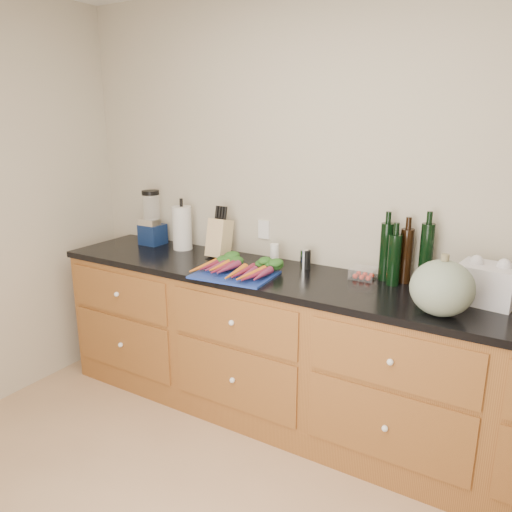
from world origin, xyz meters
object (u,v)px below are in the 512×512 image
Objects in this scene: cutting_board at (235,275)px; paper_towel at (182,228)px; squash at (442,288)px; knife_block at (219,238)px; blender_appliance at (152,221)px; carrots at (239,267)px; tomato_box at (364,273)px.

cutting_board is 1.50× the size of paper_towel.
squash is 1.82m from paper_towel.
knife_block is at bearing 168.48° from squash.
blender_appliance reaches higher than cutting_board.
cutting_board is at bearing -90.00° from carrots.
knife_block reaches higher than cutting_board.
blender_appliance is at bearing 163.45° from carrots.
paper_towel reaches higher than squash.
squash is 1.18× the size of knife_block.
carrots is 3.14× the size of tomato_box.
paper_towel reaches higher than carrots.
blender_appliance is at bearing -179.56° from tomato_box.
squash is at bearing -8.70° from blender_appliance.
tomato_box is (1.31, 0.01, -0.12)m from paper_towel.
squash is 2.02× the size of tomato_box.
tomato_box is (-0.49, 0.33, -0.10)m from squash.
cutting_board is 1.82× the size of knife_block.
blender_appliance is 0.28m from paper_towel.
cutting_board is 1.55× the size of squash.
squash is 0.97× the size of paper_towel.
cutting_board is 1.16× the size of blender_appliance.
squash is 2.10m from blender_appliance.
paper_towel is 1.31m from tomato_box.
paper_towel is 2.08× the size of tomato_box.
cutting_board is at bearing -26.35° from paper_towel.
carrots reaches higher than tomato_box.
carrots is (0.00, 0.04, 0.03)m from cutting_board.
squash reaches higher than knife_block.
paper_towel is (-0.65, 0.32, 0.14)m from cutting_board.
squash is at bearing 0.04° from cutting_board.
tomato_box reaches higher than cutting_board.
blender_appliance is 1.58× the size of knife_block.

